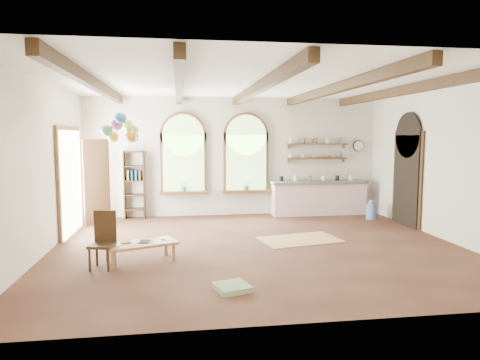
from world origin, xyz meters
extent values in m
plane|color=brown|center=(0.00, 0.00, 0.00)|extent=(8.00, 8.00, 0.00)
cube|color=brown|center=(-1.40, 3.44, 1.45)|extent=(1.24, 0.08, 1.64)
cylinder|color=brown|center=(-1.40, 3.44, 2.20)|extent=(1.24, 0.08, 1.24)
cube|color=#9CCC7A|center=(-1.40, 3.40, 1.45)|extent=(1.10, 0.04, 1.50)
cube|color=brown|center=(-1.40, 3.35, 0.66)|extent=(1.30, 0.28, 0.08)
cube|color=brown|center=(0.30, 3.44, 1.45)|extent=(1.24, 0.08, 1.64)
cylinder|color=brown|center=(0.30, 3.44, 2.20)|extent=(1.24, 0.08, 1.24)
cube|color=#9CCC7A|center=(0.30, 3.40, 1.45)|extent=(1.10, 0.04, 1.50)
cube|color=brown|center=(0.30, 3.35, 0.66)|extent=(1.30, 0.28, 0.08)
cube|color=brown|center=(-3.95, 1.80, 1.15)|extent=(0.10, 1.90, 2.50)
cube|color=black|center=(3.95, 1.50, 1.10)|extent=(0.10, 1.30, 2.40)
cube|color=silver|center=(2.30, 3.20, 0.43)|extent=(2.60, 0.55, 0.86)
cube|color=slate|center=(2.30, 3.20, 0.90)|extent=(2.68, 0.62, 0.08)
cube|color=brown|center=(2.30, 3.38, 1.55)|extent=(1.70, 0.24, 0.04)
cube|color=brown|center=(2.30, 3.38, 1.95)|extent=(1.70, 0.24, 0.04)
cylinder|color=black|center=(3.55, 3.45, 1.90)|extent=(0.32, 0.04, 0.32)
cube|color=#3E2B13|center=(-2.95, 3.32, 0.90)|extent=(0.03, 0.32, 1.80)
cube|color=#3E2B13|center=(-2.45, 3.32, 0.90)|extent=(0.03, 0.32, 1.80)
cube|color=tan|center=(-2.20, -0.74, 0.32)|extent=(1.33, 0.96, 0.05)
cube|color=tan|center=(-2.62, -1.11, 0.15)|extent=(0.05, 0.05, 0.31)
cube|color=tan|center=(-1.64, -0.74, 0.15)|extent=(0.05, 0.05, 0.31)
cube|color=tan|center=(-2.76, -0.74, 0.15)|extent=(0.05, 0.05, 0.31)
cube|color=tan|center=(-1.78, -0.37, 0.15)|extent=(0.05, 0.05, 0.31)
cube|color=#3E2B13|center=(-2.80, -1.03, 0.39)|extent=(0.44, 0.44, 0.04)
cube|color=#3E2B13|center=(-2.77, -0.86, 0.67)|extent=(0.38, 0.11, 0.55)
cube|color=tan|center=(0.98, 0.40, 0.01)|extent=(1.81, 1.32, 0.02)
cube|color=gray|center=(-0.80, -2.30, 0.04)|extent=(0.57, 0.57, 0.08)
cylinder|color=#5D86C8|center=(3.10, 3.20, 0.23)|extent=(0.30, 0.30, 0.45)
sphere|color=#5D86C8|center=(3.10, 3.20, 0.50)|extent=(0.16, 0.16, 0.16)
cylinder|color=#5D86C8|center=(3.45, 2.30, 0.20)|extent=(0.27, 0.27, 0.40)
sphere|color=#5D86C8|center=(3.45, 2.30, 0.45)|extent=(0.14, 0.14, 0.14)
cylinder|color=silver|center=(-2.62, 0.80, 2.78)|extent=(0.01, 0.01, 0.85)
sphere|color=#208D47|center=(-2.45, 0.84, 2.17)|extent=(0.23, 0.23, 0.23)
sphere|color=#EC614E|center=(-2.45, 0.99, 2.29)|extent=(0.23, 0.23, 0.23)
sphere|color=#B7E430|center=(-2.59, 1.13, 2.41)|extent=(0.23, 0.23, 0.23)
sphere|color=silver|center=(-2.71, 0.95, 2.53)|extent=(0.23, 0.23, 0.23)
sphere|color=#FFA328|center=(-2.85, 0.90, 2.17)|extent=(0.23, 0.23, 0.23)
sphere|color=#4CB278|center=(-2.94, 0.73, 2.29)|extent=(0.23, 0.23, 0.23)
sphere|color=#C15A9F|center=(-2.74, 0.67, 2.41)|extent=(0.23, 0.23, 0.23)
sphere|color=#3388DB|center=(-2.65, 0.55, 2.53)|extent=(0.23, 0.23, 0.23)
sphere|color=#FFAC38|center=(-2.45, 0.51, 2.17)|extent=(0.23, 0.23, 0.23)
sphere|color=#8CC846|center=(-2.46, 0.73, 2.29)|extent=(0.23, 0.23, 0.23)
imported|color=olive|center=(-2.53, -0.69, 0.36)|extent=(0.20, 0.25, 0.02)
cube|color=black|center=(-2.14, -0.69, 0.35)|extent=(0.19, 0.26, 0.01)
imported|color=#598C4C|center=(-1.40, 3.32, 0.85)|extent=(0.27, 0.23, 0.30)
imported|color=#598C4C|center=(0.30, 3.32, 0.85)|extent=(0.27, 0.23, 0.30)
imported|color=white|center=(1.55, 3.38, 1.62)|extent=(0.12, 0.10, 0.10)
imported|color=beige|center=(1.90, 3.38, 1.62)|extent=(0.10, 0.10, 0.09)
imported|color=beige|center=(2.25, 3.38, 1.60)|extent=(0.22, 0.22, 0.05)
imported|color=#8C664C|center=(2.60, 3.38, 1.60)|extent=(0.20, 0.20, 0.06)
imported|color=slate|center=(2.95, 3.38, 1.67)|extent=(0.18, 0.18, 0.19)
camera|label=1|loc=(-1.52, -8.15, 2.20)|focal=32.00mm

